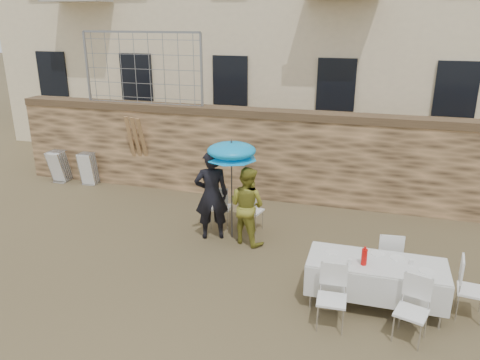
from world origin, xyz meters
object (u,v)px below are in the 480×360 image
(table_chair_front_left, at_px, (332,298))
(table_chair_back, at_px, (388,256))
(umbrella, at_px, (232,154))
(table_chair_front_right, at_px, (412,311))
(chair_stack_right, at_px, (91,167))
(table_chair_side, at_px, (472,289))
(man_suit, at_px, (211,195))
(chair_stack_left, at_px, (63,164))
(banquet_table, at_px, (377,264))
(couple_chair_left, at_px, (220,206))
(soda_bottle, at_px, (364,257))
(woman_dress, at_px, (247,205))
(couple_chair_right, at_px, (252,210))

(table_chair_front_left, xyz_separation_m, table_chair_back, (0.80, 1.55, 0.00))
(umbrella, distance_m, table_chair_front_right, 4.37)
(table_chair_back, relative_size, chair_stack_right, 1.04)
(table_chair_side, relative_size, chair_stack_right, 1.04)
(man_suit, relative_size, table_chair_side, 1.95)
(man_suit, xyz_separation_m, chair_stack_left, (-5.22, 2.24, -0.48))
(umbrella, height_order, banquet_table, umbrella)
(table_chair_front_right, bearing_deg, couple_chair_left, 160.11)
(man_suit, relative_size, couple_chair_left, 1.95)
(soda_bottle, xyz_separation_m, chair_stack_left, (-8.29, 3.97, -0.45))
(woman_dress, distance_m, table_chair_front_right, 3.83)
(man_suit, relative_size, woman_dress, 1.17)
(woman_dress, bearing_deg, table_chair_front_left, 151.04)
(chair_stack_left, bearing_deg, umbrella, -20.86)
(soda_bottle, bearing_deg, couple_chair_right, 136.25)
(umbrella, xyz_separation_m, couple_chair_right, (0.30, 0.45, -1.33))
(man_suit, relative_size, chair_stack_left, 2.04)
(couple_chair_left, bearing_deg, table_chair_back, 151.65)
(table_chair_front_right, height_order, table_chair_back, same)
(couple_chair_right, relative_size, banquet_table, 0.46)
(couple_chair_right, bearing_deg, table_chair_front_left, 137.22)
(table_chair_front_left, distance_m, chair_stack_right, 8.35)
(couple_chair_left, bearing_deg, couple_chair_right, 172.52)
(chair_stack_left, bearing_deg, soda_bottle, -25.56)
(man_suit, height_order, woman_dress, man_suit)
(couple_chair_left, xyz_separation_m, table_chair_front_right, (3.78, -2.88, 0.00))
(man_suit, xyz_separation_m, table_chair_side, (4.68, -1.48, -0.46))
(banquet_table, xyz_separation_m, table_chair_side, (1.40, 0.10, -0.25))
(couple_chair_left, height_order, couple_chair_right, same)
(woman_dress, height_order, chair_stack_right, woman_dress)
(man_suit, xyz_separation_m, banquet_table, (3.28, -1.58, -0.21))
(chair_stack_right, bearing_deg, woman_dress, -23.86)
(banquet_table, bearing_deg, chair_stack_left, 155.80)
(couple_chair_left, distance_m, chair_stack_right, 4.64)
(soda_bottle, relative_size, chair_stack_left, 0.28)
(woman_dress, xyz_separation_m, table_chair_back, (2.73, -0.78, -0.32))
(table_chair_front_left, bearing_deg, man_suit, 136.69)
(soda_bottle, bearing_deg, man_suit, 150.71)
(soda_bottle, bearing_deg, table_chair_front_right, -40.60)
(man_suit, xyz_separation_m, couple_chair_left, (0.00, 0.55, -0.46))
(man_suit, distance_m, woman_dress, 0.76)
(table_chair_back, bearing_deg, banquet_table, 70.12)
(woman_dress, relative_size, table_chair_front_right, 1.66)
(man_suit, xyz_separation_m, woman_dress, (0.75, 0.00, -0.14))
(couple_chair_right, height_order, table_chair_side, same)
(couple_chair_left, relative_size, table_chair_side, 1.00)
(table_chair_back, bearing_deg, umbrella, -21.73)
(umbrella, xyz_separation_m, table_chair_back, (3.08, -0.88, -1.33))
(soda_bottle, distance_m, chair_stack_left, 9.20)
(couple_chair_left, height_order, table_chair_front_left, same)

